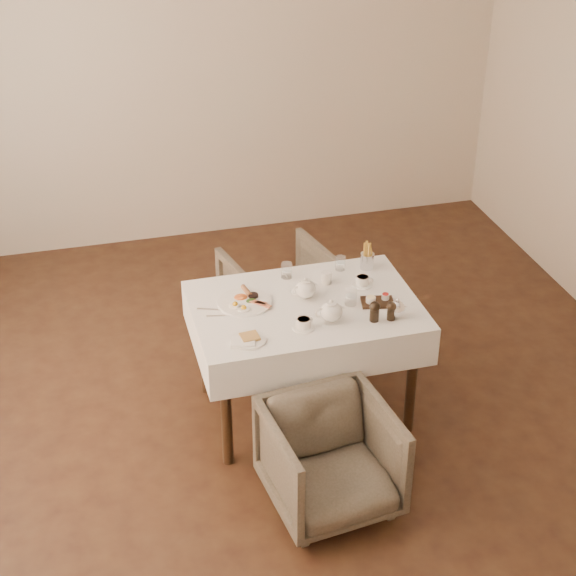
# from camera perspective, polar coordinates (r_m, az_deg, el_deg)

# --- Properties ---
(table) EXTENTS (1.28, 0.88, 0.75)m
(table) POSITION_cam_1_polar(r_m,az_deg,el_deg) (5.06, 1.11, -2.19)
(table) COLOR black
(table) RESTS_ON ground
(armchair_near) EXTENTS (0.70, 0.72, 0.59)m
(armchair_near) POSITION_cam_1_polar(r_m,az_deg,el_deg) (4.65, 2.77, -10.98)
(armchair_near) COLOR #463E33
(armchair_near) RESTS_ON ground
(armchair_far) EXTENTS (0.80, 0.81, 0.62)m
(armchair_far) POSITION_cam_1_polar(r_m,az_deg,el_deg) (5.94, -0.47, -0.43)
(armchair_far) COLOR #463E33
(armchair_far) RESTS_ON ground
(breakfast_plate) EXTENTS (0.31, 0.31, 0.04)m
(breakfast_plate) POSITION_cam_1_polar(r_m,az_deg,el_deg) (5.01, -2.81, -0.86)
(breakfast_plate) COLOR white
(breakfast_plate) RESTS_ON table
(side_plate) EXTENTS (0.20, 0.19, 0.02)m
(side_plate) POSITION_cam_1_polar(r_m,az_deg,el_deg) (4.68, -2.66, -3.37)
(side_plate) COLOR white
(side_plate) RESTS_ON table
(teapot_centre) EXTENTS (0.19, 0.16, 0.13)m
(teapot_centre) POSITION_cam_1_polar(r_m,az_deg,el_deg) (5.02, 1.13, 0.03)
(teapot_centre) COLOR white
(teapot_centre) RESTS_ON table
(teapot_front) EXTENTS (0.17, 0.14, 0.14)m
(teapot_front) POSITION_cam_1_polar(r_m,az_deg,el_deg) (4.82, 2.81, -1.44)
(teapot_front) COLOR white
(teapot_front) RESTS_ON table
(creamer) EXTENTS (0.08, 0.08, 0.07)m
(creamer) POSITION_cam_1_polar(r_m,az_deg,el_deg) (5.18, 2.50, 0.69)
(creamer) COLOR white
(creamer) RESTS_ON table
(teacup_near) EXTENTS (0.12, 0.12, 0.06)m
(teacup_near) POSITION_cam_1_polar(r_m,az_deg,el_deg) (4.77, 1.01, -2.34)
(teacup_near) COLOR white
(teacup_near) RESTS_ON table
(teacup_far) EXTENTS (0.12, 0.12, 0.06)m
(teacup_far) POSITION_cam_1_polar(r_m,az_deg,el_deg) (5.18, 4.85, 0.44)
(teacup_far) COLOR white
(teacup_far) RESTS_ON table
(glass_left) EXTENTS (0.09, 0.09, 0.09)m
(glass_left) POSITION_cam_1_polar(r_m,az_deg,el_deg) (5.23, -0.09, 1.15)
(glass_left) COLOR silver
(glass_left) RESTS_ON table
(glass_mid) EXTENTS (0.08, 0.08, 0.10)m
(glass_mid) POSITION_cam_1_polar(r_m,az_deg,el_deg) (4.99, 4.08, -0.55)
(glass_mid) COLOR silver
(glass_mid) RESTS_ON table
(glass_right) EXTENTS (0.07, 0.07, 0.09)m
(glass_right) POSITION_cam_1_polar(r_m,az_deg,el_deg) (5.33, 3.40, 1.62)
(glass_right) COLOR silver
(glass_right) RESTS_ON table
(condiment_board) EXTENTS (0.20, 0.16, 0.05)m
(condiment_board) POSITION_cam_1_polar(r_m,az_deg,el_deg) (5.02, 5.78, -0.85)
(condiment_board) COLOR black
(condiment_board) RESTS_ON table
(pepper_mill_left) EXTENTS (0.08, 0.08, 0.12)m
(pepper_mill_left) POSITION_cam_1_polar(r_m,az_deg,el_deg) (4.84, 5.62, -1.51)
(pepper_mill_left) COLOR black
(pepper_mill_left) RESTS_ON table
(pepper_mill_right) EXTENTS (0.06, 0.06, 0.11)m
(pepper_mill_right) POSITION_cam_1_polar(r_m,az_deg,el_deg) (4.86, 6.70, -1.47)
(pepper_mill_right) COLOR black
(pepper_mill_right) RESTS_ON table
(silver_pot) EXTENTS (0.11, 0.09, 0.12)m
(silver_pot) POSITION_cam_1_polar(r_m,az_deg,el_deg) (4.89, 7.05, -1.28)
(silver_pot) COLOR white
(silver_pot) RESTS_ON table
(fries_cup) EXTENTS (0.08, 0.08, 0.18)m
(fries_cup) POSITION_cam_1_polar(r_m,az_deg,el_deg) (5.34, 5.15, 2.02)
(fries_cup) COLOR silver
(fries_cup) RESTS_ON table
(cutlery_fork) EXTENTS (0.18, 0.08, 0.00)m
(cutlery_fork) POSITION_cam_1_polar(r_m,az_deg,el_deg) (4.96, -4.89, -1.39)
(cutlery_fork) COLOR silver
(cutlery_fork) RESTS_ON table
(cutlery_knife) EXTENTS (0.18, 0.05, 0.00)m
(cutlery_knife) POSITION_cam_1_polar(r_m,az_deg,el_deg) (4.90, -4.26, -1.79)
(cutlery_knife) COLOR silver
(cutlery_knife) RESTS_ON table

